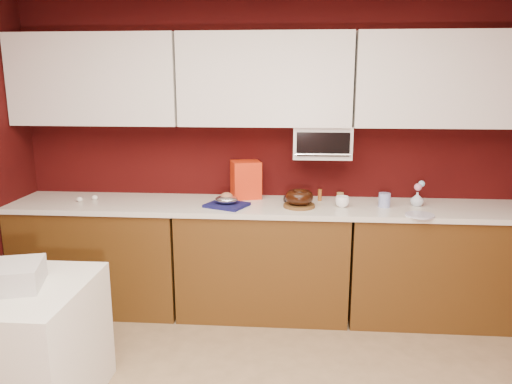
{
  "coord_description": "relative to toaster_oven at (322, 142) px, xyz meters",
  "views": [
    {
      "loc": [
        0.24,
        -1.83,
        1.86
      ],
      "look_at": [
        -0.05,
        1.84,
        1.02
      ],
      "focal_mm": 35.0,
      "sensor_mm": 36.0,
      "label": 1
    }
  ],
  "objects": [
    {
      "name": "pandoro_box",
      "position": [
        -0.61,
        0.05,
        -0.32
      ],
      "size": [
        0.27,
        0.26,
        0.3
      ],
      "primitive_type": "cube",
      "rotation": [
        0.0,
        0.0,
        0.31
      ],
      "color": "red",
      "rests_on": "countertop"
    },
    {
      "name": "amber_bottle",
      "position": [
        -0.01,
        -0.02,
        -0.43
      ],
      "size": [
        0.04,
        0.04,
        0.09
      ],
      "primitive_type": "cylinder",
      "rotation": [
        0.0,
        0.0,
        0.16
      ],
      "color": "brown",
      "rests_on": "countertop"
    },
    {
      "name": "upper_cabinet_left",
      "position": [
        -1.78,
        -0.02,
        0.48
      ],
      "size": [
        1.31,
        0.33,
        0.7
      ],
      "primitive_type": "cube",
      "color": "white",
      "rests_on": "wall_back"
    },
    {
      "name": "dark_pan",
      "position": [
        -0.21,
        -0.04,
        -0.46
      ],
      "size": [
        0.24,
        0.24,
        0.03
      ],
      "primitive_type": "cylinder",
      "rotation": [
        0.0,
        0.0,
        -0.37
      ],
      "color": "black",
      "rests_on": "countertop"
    },
    {
      "name": "navy_towel",
      "position": [
        -0.73,
        -0.25,
        -0.46
      ],
      "size": [
        0.36,
        0.34,
        0.02
      ],
      "primitive_type": "cube",
      "rotation": [
        0.0,
        0.0,
        -0.41
      ],
      "color": "#131349",
      "rests_on": "countertop"
    },
    {
      "name": "base_cabinet_left",
      "position": [
        -1.78,
        -0.17,
        -0.95
      ],
      "size": [
        1.31,
        0.58,
        0.86
      ],
      "primitive_type": "cube",
      "color": "#523210",
      "rests_on": "floor"
    },
    {
      "name": "upper_cabinet_center",
      "position": [
        -0.45,
        -0.02,
        0.48
      ],
      "size": [
        1.31,
        0.33,
        0.7
      ],
      "primitive_type": "cube",
      "color": "white",
      "rests_on": "wall_back"
    },
    {
      "name": "base_cabinet_center",
      "position": [
        -0.45,
        -0.17,
        -0.95
      ],
      "size": [
        1.31,
        0.58,
        0.86
      ],
      "primitive_type": "cube",
      "color": "#523210",
      "rests_on": "floor"
    },
    {
      "name": "flower_blue",
      "position": [
        0.76,
        -0.1,
        -0.3
      ],
      "size": [
        0.05,
        0.05,
        0.05
      ],
      "primitive_type": "sphere",
      "color": "#93CBEB",
      "rests_on": "flower_vase"
    },
    {
      "name": "toaster_oven_handle",
      "position": [
        0.0,
        -0.18,
        -0.07
      ],
      "size": [
        0.42,
        0.02,
        0.02
      ],
      "primitive_type": "cylinder",
      "rotation": [
        0.0,
        1.57,
        0.0
      ],
      "color": "silver",
      "rests_on": "toaster_oven"
    },
    {
      "name": "dining_table",
      "position": [
        -1.85,
        -1.5,
        -1.0
      ],
      "size": [
        1.0,
        0.8,
        0.75
      ],
      "primitive_type": "cube",
      "color": "silver",
      "rests_on": "floor"
    },
    {
      "name": "foil_ham_nest",
      "position": [
        -0.73,
        -0.25,
        -0.42
      ],
      "size": [
        0.22,
        0.21,
        0.07
      ],
      "primitive_type": "ellipsoid",
      "rotation": [
        0.0,
        0.0,
        -0.41
      ],
      "color": "silver",
      "rests_on": "navy_towel"
    },
    {
      "name": "flower_pink",
      "position": [
        0.73,
        -0.12,
        -0.33
      ],
      "size": [
        0.06,
        0.06,
        0.06
      ],
      "primitive_type": "sphere",
      "color": "pink",
      "rests_on": "flower_vase"
    },
    {
      "name": "countertop",
      "position": [
        -0.45,
        -0.17,
        -0.49
      ],
      "size": [
        4.0,
        0.62,
        0.04
      ],
      "primitive_type": "cube",
      "color": "silver",
      "rests_on": "base_cabinet_center"
    },
    {
      "name": "wall_back",
      "position": [
        -0.45,
        0.15,
        -0.12
      ],
      "size": [
        4.0,
        0.02,
        2.5
      ],
      "primitive_type": "cube",
      "color": "#360807",
      "rests_on": "floor"
    },
    {
      "name": "newspaper_stack",
      "position": [
        -1.76,
        -1.53,
        -0.56
      ],
      "size": [
        0.45,
        0.4,
        0.13
      ],
      "primitive_type": "cube",
      "rotation": [
        0.0,
        0.0,
        0.29
      ],
      "color": "beige",
      "rests_on": "dining_table"
    },
    {
      "name": "upper_cabinet_right",
      "position": [
        0.88,
        -0.02,
        0.48
      ],
      "size": [
        1.31,
        0.33,
        0.7
      ],
      "primitive_type": "cube",
      "color": "white",
      "rests_on": "wall_back"
    },
    {
      "name": "roasted_ham",
      "position": [
        -0.73,
        -0.25,
        -0.4
      ],
      "size": [
        0.12,
        0.11,
        0.06
      ],
      "primitive_type": "ellipsoid",
      "rotation": [
        0.0,
        0.0,
        -0.43
      ],
      "color": "#A16749",
      "rests_on": "foil_ham_nest"
    },
    {
      "name": "toaster_oven",
      "position": [
        0.0,
        0.0,
        0.0
      ],
      "size": [
        0.45,
        0.3,
        0.25
      ],
      "primitive_type": "cube",
      "color": "white",
      "rests_on": "upper_cabinet_center"
    },
    {
      "name": "blue_jar",
      "position": [
        0.48,
        -0.17,
        -0.42
      ],
      "size": [
        0.11,
        0.11,
        0.11
      ],
      "primitive_type": "cylinder",
      "rotation": [
        0.0,
        0.0,
        0.31
      ],
      "color": "#1C369A",
      "rests_on": "countertop"
    },
    {
      "name": "paper_cup",
      "position": [
        0.15,
        -0.06,
        -0.43
      ],
      "size": [
        0.06,
        0.06,
        0.08
      ],
      "primitive_type": "cylinder",
      "rotation": [
        0.0,
        0.0,
        0.1
      ],
      "color": "olive",
      "rests_on": "countertop"
    },
    {
      "name": "coffee_mug",
      "position": [
        0.16,
        -0.2,
        -0.42
      ],
      "size": [
        0.13,
        0.13,
        0.1
      ],
      "primitive_type": "imported",
      "rotation": [
        0.0,
        0.0,
        0.93
      ],
      "color": "white",
      "rests_on": "countertop"
    },
    {
      "name": "egg_right",
      "position": [
        -1.82,
        -0.13,
        -0.46
      ],
      "size": [
        0.06,
        0.05,
        0.04
      ],
      "primitive_type": "ellipsoid",
      "rotation": [
        0.0,
        0.0,
        -0.23
      ],
      "color": "white",
      "rests_on": "countertop"
    },
    {
      "name": "egg_left",
      "position": [
        -1.92,
        -0.2,
        -0.46
      ],
      "size": [
        0.06,
        0.05,
        0.04
      ],
      "primitive_type": "ellipsoid",
      "rotation": [
        0.0,
        0.0,
        0.32
      ],
      "color": "silver",
      "rests_on": "countertop"
    },
    {
      "name": "base_cabinet_right",
      "position": [
        0.88,
        -0.17,
        -0.95
      ],
      "size": [
        1.31,
        0.58,
        0.86
      ],
      "primitive_type": "cube",
      "color": "#523210",
      "rests_on": "floor"
    },
    {
      "name": "china_plate",
      "position": [
        0.69,
        -0.41,
        -0.47
      ],
      "size": [
        0.23,
        0.23,
        0.01
      ],
      "primitive_type": "cylinder",
      "rotation": [
        0.0,
        0.0,
        0.12
      ],
      "color": "silver",
      "rests_on": "countertop"
    },
    {
      "name": "toaster_oven_door",
      "position": [
        0.0,
        -0.16,
        0.0
      ],
      "size": [
        0.4,
        0.02,
        0.18
      ],
      "primitive_type": "cube",
      "color": "black",
      "rests_on": "toaster_oven"
    },
    {
      "name": "bundt_cake",
      "position": [
        -0.17,
        -0.23,
        -0.39
      ],
      "size": [
        0.24,
        0.24,
        0.09
      ],
      "primitive_type": "torus",
      "rotation": [
        0.0,
        0.0,
        -0.12
      ],
      "color": "black",
      "rests_on": "cake_base"
    },
    {
      "name": "cake_base",
      "position": [
        -0.17,
        -0.23,
        -0.46
      ],
      "size": [
        0.31,
        0.31,
        0.02
      ],
      "primitive_type": "cylinder",
      "rotation": [
        0.0,
        0.0,
        0.33
      ],
      "color": "brown",
      "rests_on": "countertop"
    },
    {
      "name": "flower_vase",
      "position": [
        0.73,
        -0.12,
        -0.41
      ],
      "size": [
        0.1,
        0.1,
        0.12
      ],
      "primitive_type": "imported",
      "rotation": [
        0.0,
        0.0,
        0.3
      ],
      "color": "silver",
      "rests_on": "countertop"
    }
  ]
}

